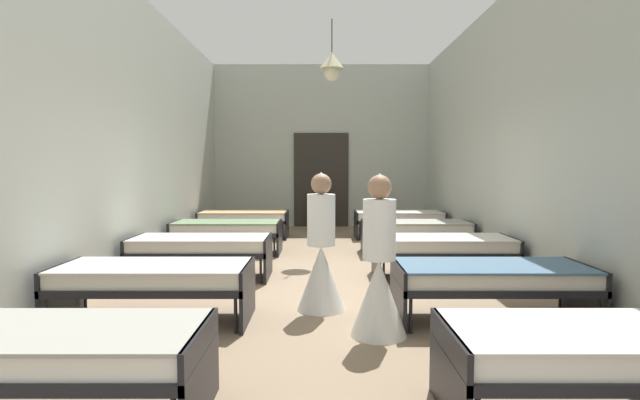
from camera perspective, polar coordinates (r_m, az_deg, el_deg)
name	(u,v)px	position (r m, az deg, el deg)	size (l,w,h in m)	color
ground_plane	(320,281)	(6.85, 0.03, -9.51)	(6.06, 12.26, 0.10)	#8C755B
room_shell	(320,134)	(7.90, 0.00, 7.76)	(5.86, 11.86, 4.13)	#B2B7AD
bed_left_row_0	(44,350)	(3.48, -29.63, -15.09)	(1.90, 0.84, 0.57)	black
bed_right_row_0	(600,349)	(3.51, 30.05, -14.95)	(1.90, 0.84, 0.57)	black
bed_left_row_1	(152,278)	(5.16, -19.11, -8.65)	(1.90, 0.84, 0.57)	black
bed_right_row_1	(490,278)	(5.17, 19.29, -8.61)	(1.90, 0.84, 0.57)	black
bed_left_row_2	(199,247)	(6.95, -14.02, -5.32)	(1.90, 0.84, 0.57)	black
bed_right_row_2	(441,246)	(6.96, 14.05, -5.31)	(1.90, 0.84, 0.57)	black
bed_left_row_3	(225,229)	(8.79, -11.07, -3.35)	(1.90, 0.84, 0.57)	black
bed_right_row_3	(414,229)	(8.80, 11.00, -3.34)	(1.90, 0.84, 0.57)	black
bed_left_row_4	(242,218)	(10.65, -9.15, -2.06)	(1.90, 0.84, 0.57)	black
bed_right_row_4	(397,218)	(10.65, 9.01, -2.06)	(1.90, 0.84, 0.57)	black
nurse_near_aisle	(319,261)	(5.25, -0.08, -7.19)	(0.52, 0.52, 1.49)	white
nurse_mid_aisle	(377,278)	(4.50, 6.71, -9.11)	(0.52, 0.52, 1.49)	white
potted_plant	(318,202)	(11.64, -0.28, -0.22)	(0.58, 0.58, 1.13)	brown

